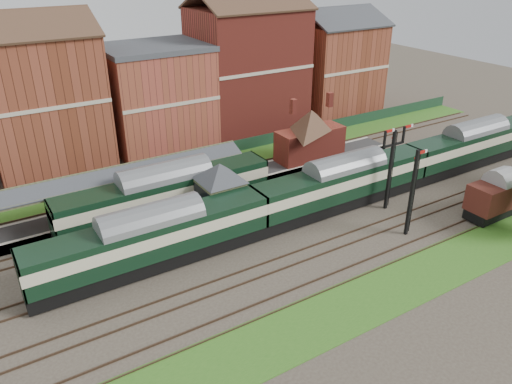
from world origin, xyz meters
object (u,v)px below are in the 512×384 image
dmu_train (344,182)px  signal_box (221,193)px  semaphore_bracket (391,164)px  goods_van_a (497,196)px  platform_railcar (166,194)px

dmu_train → signal_box: bearing=164.4°
semaphore_bracket → goods_van_a: size_ratio=1.33×
signal_box → goods_van_a: signal_box is taller
semaphore_bracket → dmu_train: bearing=143.6°
platform_railcar → semaphore_bracket: bearing=-25.4°
signal_box → dmu_train: signal_box is taller
goods_van_a → dmu_train: bearing=140.5°
semaphore_bracket → goods_van_a: semaphore_bracket is taller
dmu_train → goods_van_a: dmu_train is taller
platform_railcar → dmu_train: bearing=-22.7°
goods_van_a → semaphore_bracket: bearing=139.1°
semaphore_bracket → goods_van_a: (7.51, -6.50, -2.52)m
signal_box → platform_railcar: 5.10m
signal_box → goods_van_a: bearing=-28.5°
semaphore_bracket → goods_van_a: 10.25m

